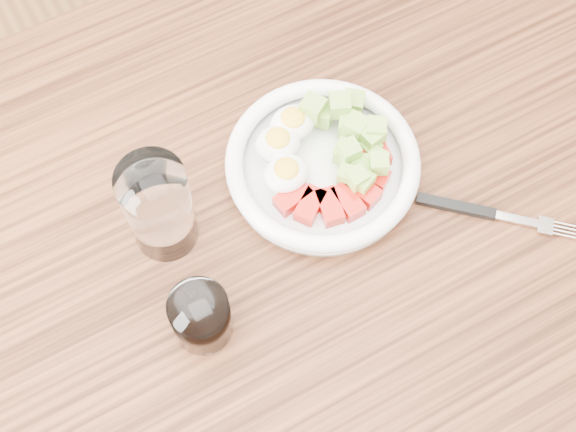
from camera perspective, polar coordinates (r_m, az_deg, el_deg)
name	(u,v)px	position (r m, az deg, el deg)	size (l,w,h in m)	color
ground	(294,379)	(1.72, 0.46, -11.53)	(4.00, 4.00, 0.00)	brown
dining_table	(298,260)	(1.08, 0.72, -3.14)	(1.50, 0.90, 0.77)	brown
bowl	(323,162)	(1.00, 2.47, 3.89)	(0.24, 0.24, 0.06)	white
fork	(478,211)	(1.02, 13.37, 0.33)	(0.16, 0.15, 0.01)	black
water_glass	(159,207)	(0.93, -9.19, 0.63)	(0.08, 0.08, 0.14)	white
coffee_glass	(201,317)	(0.91, -6.22, -7.14)	(0.07, 0.07, 0.08)	white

